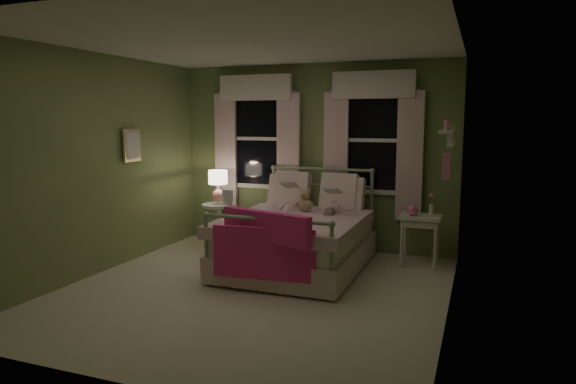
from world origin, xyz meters
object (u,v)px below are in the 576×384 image
at_px(table_lamp, 218,182).
at_px(nightstand_left, 219,220).
at_px(bed, 298,238).
at_px(child_left, 289,186).
at_px(nightstand_right, 420,223).
at_px(child_right, 330,192).
at_px(teddy_bear, 305,202).

bearing_deg(table_lamp, nightstand_left, -63.43).
xyz_separation_m(bed, child_left, (-0.28, 0.42, 0.58)).
bearing_deg(bed, nightstand_left, 159.90).
height_order(child_left, nightstand_left, child_left).
xyz_separation_m(child_left, table_lamp, (-1.09, 0.08, -0.01)).
height_order(nightstand_left, table_lamp, table_lamp).
distance_m(nightstand_left, nightstand_right, 2.76).
bearing_deg(nightstand_left, bed, -20.10).
relative_size(nightstand_left, table_lamp, 1.46).
bearing_deg(child_right, bed, 47.81).
relative_size(child_left, teddy_bear, 2.53).
height_order(child_right, nightstand_right, child_right).
bearing_deg(child_left, child_right, 162.39).
bearing_deg(table_lamp, teddy_bear, -9.85).
distance_m(child_right, table_lamp, 1.65).
height_order(teddy_bear, nightstand_left, teddy_bear).
xyz_separation_m(nightstand_left, nightstand_right, (2.76, 0.12, 0.13)).
height_order(bed, teddy_bear, bed).
xyz_separation_m(child_right, nightstand_right, (1.11, 0.20, -0.36)).
bearing_deg(child_left, bed, 105.99).
distance_m(bed, child_right, 0.73).
height_order(child_right, nightstand_left, child_right).
xyz_separation_m(child_left, teddy_bear, (0.28, -0.16, -0.17)).
xyz_separation_m(teddy_bear, table_lamp, (-1.37, 0.24, 0.16)).
distance_m(bed, table_lamp, 1.56).
bearing_deg(bed, child_left, 123.60).
relative_size(child_right, table_lamp, 1.54).
height_order(table_lamp, nightstand_right, table_lamp).
bearing_deg(child_left, nightstand_right, 169.15).
xyz_separation_m(table_lamp, nightstand_right, (2.76, 0.12, -0.40)).
bearing_deg(nightstand_left, nightstand_right, 2.47).
relative_size(table_lamp, nightstand_right, 0.70).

